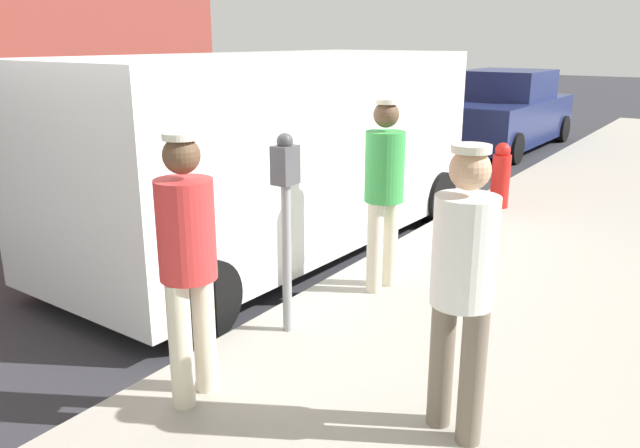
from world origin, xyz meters
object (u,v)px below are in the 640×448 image
at_px(pedestrian_in_green, 384,184).
at_px(parked_sedan_ahead, 503,113).
at_px(parking_meter_near, 286,200).
at_px(parked_van, 275,149).
at_px(fire_hydrant, 501,176).
at_px(pedestrian_in_red, 188,254).
at_px(pedestrian_in_white, 463,277).

distance_m(pedestrian_in_green, parked_sedan_ahead, 9.16).
distance_m(parking_meter_near, parked_van, 2.34).
height_order(pedestrian_in_green, fire_hydrant, pedestrian_in_green).
height_order(parking_meter_near, pedestrian_in_red, pedestrian_in_red).
distance_m(pedestrian_in_green, parked_van, 1.79).
distance_m(parked_sedan_ahead, fire_hydrant, 5.88).
bearing_deg(pedestrian_in_green, parking_meter_near, -98.76).
bearing_deg(parking_meter_near, pedestrian_in_red, -85.12).
xyz_separation_m(parking_meter_near, parked_sedan_ahead, (-1.76, 10.10, -0.43)).
bearing_deg(pedestrian_in_red, parked_sedan_ahead, 99.43).
bearing_deg(pedestrian_in_white, pedestrian_in_red, -159.38).
relative_size(parking_meter_near, parked_sedan_ahead, 0.34).
bearing_deg(parking_meter_near, parked_sedan_ahead, 99.91).
xyz_separation_m(parked_sedan_ahead, fire_hydrant, (1.86, -5.57, -0.18)).
bearing_deg(pedestrian_in_red, parked_van, 119.01).
height_order(parking_meter_near, parked_van, parked_van).
xyz_separation_m(pedestrian_in_white, fire_hydrant, (-1.47, 5.06, -0.52)).
distance_m(pedestrian_in_green, pedestrian_in_red, 2.24).
distance_m(parked_van, parked_sedan_ahead, 8.32).
bearing_deg(parking_meter_near, fire_hydrant, 88.74).
distance_m(pedestrian_in_white, parked_van, 3.85).
relative_size(pedestrian_in_red, pedestrian_in_white, 1.00).
xyz_separation_m(pedestrian_in_green, fire_hydrant, (-0.08, 3.37, -0.54)).
height_order(parking_meter_near, pedestrian_in_white, pedestrian_in_white).
relative_size(pedestrian_in_green, parked_sedan_ahead, 0.38).
bearing_deg(pedestrian_in_white, parked_van, 142.96).
bearing_deg(parked_sedan_ahead, parking_meter_near, -80.09).
distance_m(parking_meter_near, pedestrian_in_green, 1.18).
relative_size(pedestrian_in_red, fire_hydrant, 1.93).
xyz_separation_m(pedestrian_in_green, pedestrian_in_white, (1.39, -1.69, -0.02)).
relative_size(pedestrian_in_white, parked_van, 0.31).
distance_m(parking_meter_near, fire_hydrant, 4.58).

